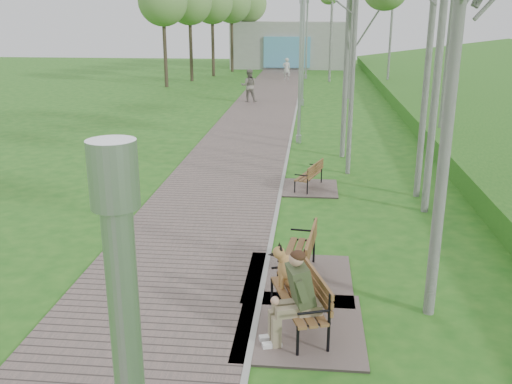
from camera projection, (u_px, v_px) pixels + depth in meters
walkway at (250, 132)px, 23.98m from camera, size 3.50×67.00×0.04m
kerb at (292, 133)px, 23.81m from camera, size 0.10×67.00×0.05m
building_north at (288, 45)px, 51.31m from camera, size 10.00×5.20×4.00m
bench_main at (294, 302)px, 8.98m from camera, size 2.02×2.25×1.76m
bench_second at (297, 268)px, 10.77m from camera, size 1.99×2.21×1.22m
bench_third at (309, 183)px, 16.33m from camera, size 1.58×1.76×0.97m
lamp_post_second at (300, 77)px, 21.30m from camera, size 0.21×0.21×5.39m
lamp_post_third at (303, 55)px, 30.04m from camera, size 0.22×0.22×5.73m
lamp_post_far at (307, 42)px, 42.32m from camera, size 0.22×0.22×5.69m
pedestrian_near at (286, 69)px, 41.78m from camera, size 0.67×0.52×1.63m
pedestrian_far at (249, 86)px, 31.66m from camera, size 0.95×0.78×1.83m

